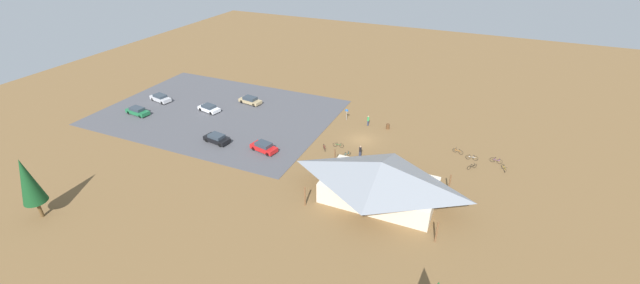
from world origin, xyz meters
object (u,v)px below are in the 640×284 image
at_px(pine_far_west, 28,181).
at_px(car_tan_mid_lot, 250,100).
at_px(bike_pavilion, 380,179).
at_px(car_white_end_stall, 209,108).
at_px(car_silver_near_entry, 160,98).
at_px(trash_bin, 388,126).
at_px(bicycle_red_mid_cluster, 324,148).
at_px(bicycle_black_near_sign, 472,167).
at_px(bicycle_green_back_row, 338,145).
at_px(bicycle_yellow_front_row, 504,168).
at_px(visitor_crossing_yard, 360,151).
at_px(lot_sign, 347,113).
at_px(visitor_near_lot, 368,120).
at_px(car_black_back_corner, 217,138).
at_px(car_red_front_row, 264,147).
at_px(car_green_inner_stall, 137,111).
at_px(bicycle_orange_trailside, 458,151).
at_px(bicycle_purple_near_porch, 496,161).
at_px(bicycle_teal_yard_left, 346,154).
at_px(bicycle_white_edge_north, 472,158).

xyz_separation_m(pine_far_west, car_tan_mid_lot, (-4.81, -39.01, -4.47)).
bearing_deg(bike_pavilion, car_white_end_stall, -19.54).
bearing_deg(car_silver_near_entry, pine_far_west, 110.06).
height_order(trash_bin, car_tan_mid_lot, car_tan_mid_lot).
distance_m(pine_far_west, car_silver_near_entry, 35.21).
relative_size(bicycle_red_mid_cluster, bicycle_black_near_sign, 1.14).
distance_m(bicycle_green_back_row, bicycle_yellow_front_row, 24.41).
bearing_deg(bicycle_yellow_front_row, visitor_crossing_yard, 13.16).
xyz_separation_m(lot_sign, visitor_near_lot, (-4.19, 0.54, -0.43)).
bearing_deg(visitor_near_lot, pine_far_west, 53.79).
relative_size(bike_pavilion, car_black_back_corner, 3.62).
height_order(bicycle_red_mid_cluster, car_red_front_row, car_red_front_row).
relative_size(bicycle_yellow_front_row, visitor_crossing_yard, 0.86).
height_order(trash_bin, car_green_inner_stall, car_green_inner_stall).
xyz_separation_m(bicycle_orange_trailside, car_white_end_stall, (44.53, 2.92, 0.32)).
relative_size(car_green_inner_stall, car_tan_mid_lot, 1.01).
bearing_deg(bicycle_yellow_front_row, bicycle_red_mid_cluster, 10.89).
distance_m(bicycle_purple_near_porch, visitor_near_lot, 21.47).
bearing_deg(bicycle_yellow_front_row, bicycle_purple_near_porch, -56.19).
xyz_separation_m(bicycle_orange_trailside, bicycle_green_back_row, (17.55, 5.63, -0.00)).
bearing_deg(car_white_end_stall, pine_far_west, 90.44).
bearing_deg(bicycle_red_mid_cluster, bicycle_teal_yard_left, 172.78).
relative_size(trash_bin, bicycle_purple_near_porch, 0.51).
bearing_deg(car_silver_near_entry, bicycle_orange_trailside, -177.06).
bearing_deg(bicycle_black_near_sign, bike_pavilion, 49.66).
distance_m(trash_bin, pine_far_west, 51.12).
bearing_deg(lot_sign, bicycle_green_back_row, 102.85).
distance_m(bicycle_yellow_front_row, car_tan_mid_lot, 46.43).
xyz_separation_m(bicycle_red_mid_cluster, bicycle_white_edge_north, (-21.41, -6.12, -0.00)).
xyz_separation_m(trash_bin, bicycle_orange_trailside, (-12.07, 3.71, -0.08)).
bearing_deg(bicycle_teal_yard_left, car_tan_mid_lot, -24.65).
xyz_separation_m(bicycle_white_edge_north, car_black_back_corner, (38.14, 10.95, 0.36)).
distance_m(bicycle_black_near_sign, car_white_end_stall, 46.95).
xyz_separation_m(bicycle_teal_yard_left, car_tan_mid_lot, (24.07, -11.04, 0.38)).
relative_size(pine_far_west, bicycle_orange_trailside, 5.07).
relative_size(bicycle_teal_yard_left, car_silver_near_entry, 0.30).
height_order(car_white_end_stall, visitor_near_lot, visitor_near_lot).
bearing_deg(bicycle_orange_trailside, bicycle_purple_near_porch, 173.97).
distance_m(trash_bin, visitor_crossing_yard, 10.78).
bearing_deg(bike_pavilion, bicycle_yellow_front_row, -136.97).
xyz_separation_m(bicycle_yellow_front_row, visitor_crossing_yard, (20.10, 4.70, 0.62)).
bearing_deg(car_red_front_row, car_black_back_corner, 4.27).
distance_m(bicycle_teal_yard_left, visitor_near_lot, 11.27).
distance_m(lot_sign, car_black_back_corner, 22.90).
xyz_separation_m(bicycle_black_near_sign, bicycle_yellow_front_row, (-4.22, -1.40, 0.00)).
bearing_deg(lot_sign, car_green_inner_stall, 20.38).
distance_m(bicycle_teal_yard_left, visitor_crossing_yard, 2.17).
height_order(bicycle_black_near_sign, car_black_back_corner, car_black_back_corner).
relative_size(lot_sign, car_green_inner_stall, 0.46).
bearing_deg(bicycle_black_near_sign, bicycle_white_edge_north, -84.07).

